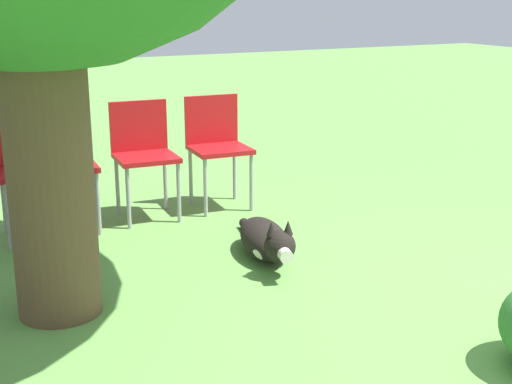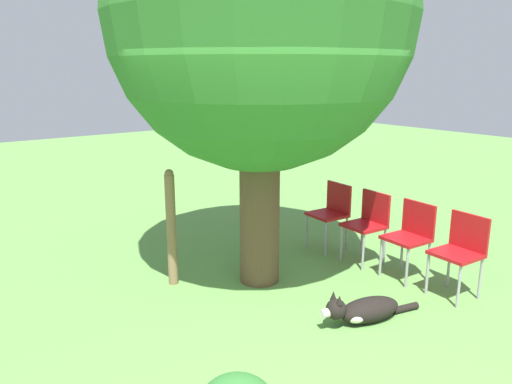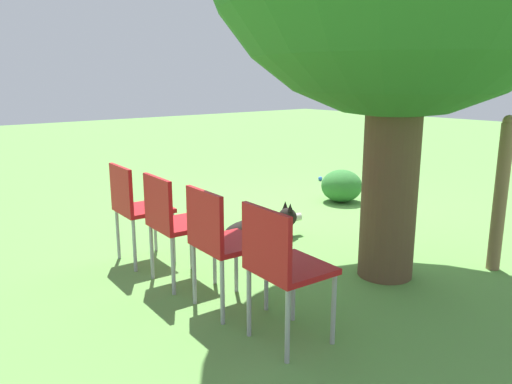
{
  "view_description": "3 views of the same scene",
  "coord_description": "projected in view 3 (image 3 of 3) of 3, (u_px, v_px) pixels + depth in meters",
  "views": [
    {
      "loc": [
        -2.97,
        2.03,
        1.68
      ],
      "look_at": [
        0.94,
        0.01,
        0.43
      ],
      "focal_mm": 50.0,
      "sensor_mm": 36.0,
      "label": 1
    },
    {
      "loc": [
        -2.58,
        -2.83,
        2.35
      ],
      "look_at": [
        0.62,
        1.35,
        1.04
      ],
      "focal_mm": 35.0,
      "sensor_mm": 36.0,
      "label": 2
    },
    {
      "loc": [
        3.97,
        3.64,
        1.6
      ],
      "look_at": [
        0.91,
        -0.03,
        0.5
      ],
      "focal_mm": 35.0,
      "sensor_mm": 36.0,
      "label": 3
    }
  ],
  "objects": [
    {
      "name": "ground_plane",
      "position": [
        320.0,
        224.0,
        5.56
      ],
      "size": [
        30.0,
        30.0,
        0.0
      ],
      "primitive_type": "plane",
      "color": "#609947"
    },
    {
      "name": "dog",
      "position": [
        261.0,
        228.0,
        5.02
      ],
      "size": [
        1.11,
        0.43,
        0.35
      ],
      "rotation": [
        0.0,
        0.0,
        2.91
      ],
      "color": "black",
      "rests_on": "ground_plane"
    },
    {
      "name": "fence_post",
      "position": [
        501.0,
        194.0,
        4.13
      ],
      "size": [
        0.11,
        0.11,
        1.31
      ],
      "color": "#846647",
      "rests_on": "ground_plane"
    },
    {
      "name": "red_chair_0",
      "position": [
        135.0,
        204.0,
        4.31
      ],
      "size": [
        0.45,
        0.47,
        0.88
      ],
      "rotation": [
        0.0,
        0.0,
        3.07
      ],
      "color": "#B21419",
      "rests_on": "ground_plane"
    },
    {
      "name": "red_chair_1",
      "position": [
        173.0,
        219.0,
        3.86
      ],
      "size": [
        0.45,
        0.47,
        0.88
      ],
      "rotation": [
        0.0,
        0.0,
        3.07
      ],
      "color": "#B21419",
      "rests_on": "ground_plane"
    },
    {
      "name": "red_chair_2",
      "position": [
        220.0,
        238.0,
        3.41
      ],
      "size": [
        0.45,
        0.47,
        0.88
      ],
      "rotation": [
        0.0,
        0.0,
        3.07
      ],
      "color": "#B21419",
      "rests_on": "ground_plane"
    },
    {
      "name": "red_chair_3",
      "position": [
        281.0,
        263.0,
        2.96
      ],
      "size": [
        0.45,
        0.47,
        0.88
      ],
      "rotation": [
        0.0,
        0.0,
        3.07
      ],
      "color": "#B21419",
      "rests_on": "ground_plane"
    },
    {
      "name": "tennis_ball",
      "position": [
        320.0,
        179.0,
        7.91
      ],
      "size": [
        0.07,
        0.07,
        0.07
      ],
      "color": "blue",
      "rests_on": "ground_plane"
    },
    {
      "name": "low_shrub",
      "position": [
        342.0,
        186.0,
        6.54
      ],
      "size": [
        0.53,
        0.53,
        0.42
      ],
      "color": "#337533",
      "rests_on": "ground_plane"
    }
  ]
}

